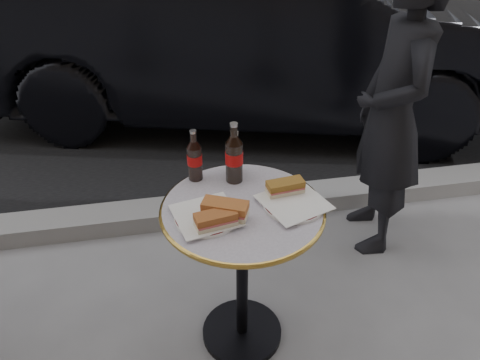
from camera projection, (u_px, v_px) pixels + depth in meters
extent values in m
plane|color=gray|center=(242.00, 334.00, 2.15)|extent=(80.00, 80.00, 0.00)
cube|color=black|center=(173.00, 28.00, 6.24)|extent=(40.00, 8.00, 0.00)
cube|color=gray|center=(215.00, 208.00, 2.86)|extent=(40.00, 0.20, 0.12)
cylinder|color=white|center=(206.00, 217.00, 1.68)|extent=(0.24, 0.24, 0.01)
cylinder|color=white|center=(294.00, 204.00, 1.75)|extent=(0.27, 0.27, 0.01)
cube|color=#A45829|center=(216.00, 220.00, 1.62)|extent=(0.16, 0.09, 0.05)
cube|color=#AF602C|center=(225.00, 210.00, 1.66)|extent=(0.18, 0.14, 0.06)
cube|color=olive|center=(285.00, 188.00, 1.78)|extent=(0.15, 0.08, 0.05)
cylinder|color=black|center=(235.00, 159.00, 1.90)|extent=(0.07, 0.07, 0.13)
imported|color=black|center=(253.00, 28.00, 3.69)|extent=(2.64, 4.69, 1.46)
imported|color=black|center=(391.00, 115.00, 2.31)|extent=(0.44, 0.60, 1.54)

